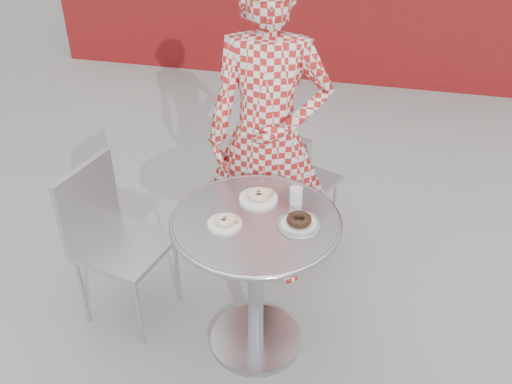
% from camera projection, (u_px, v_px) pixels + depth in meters
% --- Properties ---
extents(ground, '(60.00, 60.00, 0.00)m').
position_uv_depth(ground, '(254.00, 336.00, 3.06)').
color(ground, '#9C9994').
rests_on(ground, ground).
extents(bistro_table, '(0.79, 0.79, 0.80)m').
position_uv_depth(bistro_table, '(256.00, 253.00, 2.70)').
color(bistro_table, silver).
rests_on(bistro_table, ground).
extents(chair_far, '(0.56, 0.57, 0.90)m').
position_uv_depth(chair_far, '(294.00, 207.00, 3.59)').
color(chair_far, '#B0B3B8').
rests_on(chair_far, ground).
extents(chair_left, '(0.51, 0.50, 0.89)m').
position_uv_depth(chair_left, '(128.00, 272.00, 3.08)').
color(chair_left, '#B0B3B8').
rests_on(chair_left, ground).
extents(seated_person, '(0.70, 0.49, 1.81)m').
position_uv_depth(seated_person, '(268.00, 138.00, 3.03)').
color(seated_person, '#B21E1B').
rests_on(seated_person, ground).
extents(plate_far, '(0.19, 0.19, 0.05)m').
position_uv_depth(plate_far, '(259.00, 196.00, 2.72)').
color(plate_far, white).
rests_on(plate_far, bistro_table).
extents(plate_near, '(0.16, 0.16, 0.04)m').
position_uv_depth(plate_near, '(225.00, 221.00, 2.55)').
color(plate_near, white).
rests_on(plate_near, bistro_table).
extents(plate_checker, '(0.20, 0.20, 0.05)m').
position_uv_depth(plate_checker, '(299.00, 223.00, 2.55)').
color(plate_checker, white).
rests_on(plate_checker, bistro_table).
extents(milk_cup, '(0.07, 0.07, 0.10)m').
position_uv_depth(milk_cup, '(296.00, 195.00, 2.67)').
color(milk_cup, white).
rests_on(milk_cup, bistro_table).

